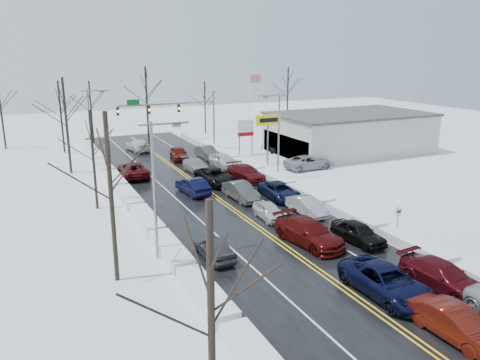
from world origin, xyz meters
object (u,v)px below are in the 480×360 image
tires_plus_sign (268,123)px  dealership_building (349,133)px  oncoming_car_0 (193,194)px  traffic_signal_mast (178,111)px  flagpole (251,102)px

tires_plus_sign → dealership_building: (13.48, 2.01, -2.34)m
oncoming_car_0 → traffic_signal_mast: bearing=-110.4°
tires_plus_sign → dealership_building: bearing=8.5°
dealership_building → oncoming_car_0: dealership_building is taller
tires_plus_sign → oncoming_car_0: size_ratio=1.25×
flagpole → dealership_building: size_ratio=0.49×
dealership_building → oncoming_car_0: size_ratio=4.26×
traffic_signal_mast → tires_plus_sign: size_ratio=2.21×
dealership_building → tires_plus_sign: bearing=-171.5°
oncoming_car_0 → dealership_building: bearing=-165.7°
dealership_building → oncoming_car_0: bearing=-159.8°
traffic_signal_mast → dealership_building: (20.53, -9.99, -2.82)m
tires_plus_sign → dealership_building: 13.82m
tires_plus_sign → flagpole: bearing=71.6°
flagpole → dealership_building: bearing=-53.7°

